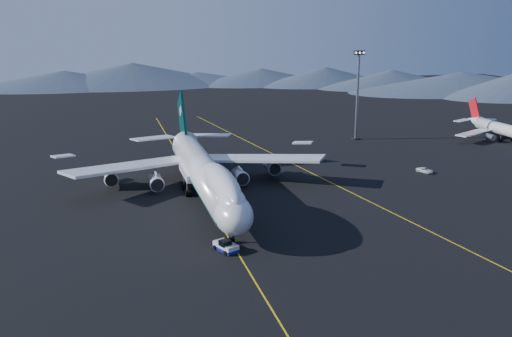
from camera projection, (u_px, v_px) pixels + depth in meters
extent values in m
plane|color=black|center=(205.00, 198.00, 121.74)|extent=(500.00, 500.00, 0.00)
cube|color=yellow|center=(205.00, 198.00, 121.74)|extent=(0.25, 220.00, 0.01)
cube|color=yellow|center=(319.00, 177.00, 138.61)|extent=(28.08, 198.09, 0.01)
cone|color=#3C4A5D|center=(64.00, 77.00, 326.60)|extent=(100.00, 100.00, 12.00)
cone|color=#3C4A5D|center=(198.00, 74.00, 346.66)|extent=(100.00, 100.00, 12.00)
cone|color=#3C4A5D|center=(326.00, 75.00, 342.05)|extent=(100.00, 100.00, 12.00)
cone|color=#3C4A5D|center=(462.00, 80.00, 313.27)|extent=(100.00, 100.00, 12.00)
cylinder|color=silver|center=(204.00, 173.00, 120.35)|extent=(6.50, 56.00, 6.50)
ellipsoid|color=silver|center=(233.00, 215.00, 94.15)|extent=(6.50, 10.40, 6.50)
ellipsoid|color=silver|center=(221.00, 185.00, 102.42)|extent=(5.13, 25.16, 5.85)
cube|color=black|center=(236.00, 211.00, 91.98)|extent=(3.60, 1.61, 1.29)
cone|color=silver|center=(182.00, 139.00, 151.04)|extent=(6.50, 12.00, 6.50)
cube|color=#033231|center=(203.00, 176.00, 121.51)|extent=(6.24, 60.00, 1.10)
cube|color=silver|center=(200.00, 171.00, 125.77)|extent=(7.50, 13.00, 1.60)
cube|color=silver|center=(131.00, 166.00, 127.58)|extent=(30.62, 23.28, 2.83)
cube|color=silver|center=(256.00, 158.00, 134.85)|extent=(30.62, 23.28, 2.83)
cylinder|color=slate|center=(156.00, 181.00, 125.79)|extent=(2.90, 5.50, 2.90)
cylinder|color=slate|center=(111.00, 177.00, 129.49)|extent=(2.90, 5.50, 2.90)
cylinder|color=slate|center=(240.00, 175.00, 130.55)|extent=(2.90, 5.50, 2.90)
cylinder|color=slate|center=(271.00, 166.00, 139.01)|extent=(2.90, 5.50, 2.90)
cube|color=#033231|center=(182.00, 121.00, 148.86)|extent=(0.55, 14.11, 15.94)
cube|color=silver|center=(153.00, 138.00, 150.46)|extent=(12.39, 9.47, 0.98)
cube|color=silver|center=(209.00, 135.00, 154.22)|extent=(12.39, 9.47, 0.98)
cylinder|color=black|center=(232.00, 240.00, 96.81)|extent=(0.90, 1.10, 1.10)
cube|color=silver|center=(226.00, 246.00, 93.54)|extent=(3.81, 4.99, 1.12)
cube|color=navy|center=(226.00, 249.00, 93.65)|extent=(3.98, 5.21, 0.51)
cube|color=black|center=(226.00, 242.00, 93.34)|extent=(2.13, 2.13, 0.91)
cylinder|color=silver|center=(511.00, 131.00, 177.15)|extent=(3.75, 31.59, 3.75)
cone|color=silver|center=(474.00, 121.00, 194.61)|extent=(3.75, 6.91, 3.75)
cube|color=silver|center=(474.00, 133.00, 179.49)|extent=(16.58, 11.19, 0.35)
cylinder|color=slate|center=(490.00, 137.00, 178.59)|extent=(1.88, 3.46, 1.88)
cube|color=red|center=(474.00, 109.00, 194.14)|extent=(0.35, 6.73, 7.96)
imported|color=white|center=(425.00, 170.00, 142.29)|extent=(3.51, 4.81, 1.21)
cylinder|color=black|center=(355.00, 138.00, 183.35)|extent=(2.60, 2.60, 0.43)
cylinder|color=slate|center=(357.00, 97.00, 180.05)|extent=(0.76, 0.76, 27.04)
cube|color=black|center=(359.00, 53.00, 176.61)|extent=(3.46, 0.87, 1.30)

